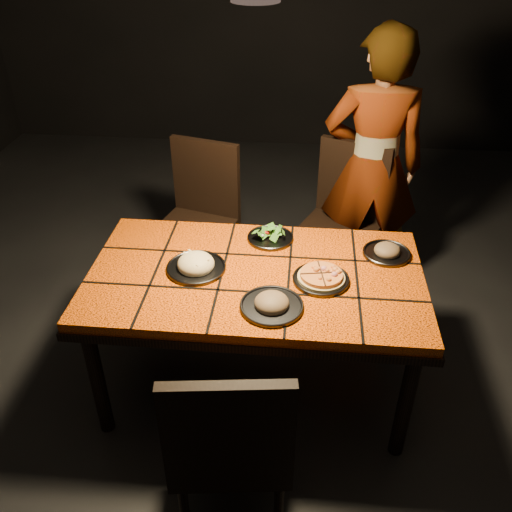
# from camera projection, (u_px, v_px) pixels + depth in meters

# --- Properties ---
(room_shell) EXTENTS (6.04, 7.04, 3.08)m
(room_shell) POSITION_uv_depth(u_px,v_px,m) (256.00, 121.00, 2.17)
(room_shell) COLOR black
(room_shell) RESTS_ON ground
(dining_table) EXTENTS (1.62, 0.92, 0.75)m
(dining_table) POSITION_uv_depth(u_px,v_px,m) (256.00, 286.00, 2.63)
(dining_table) COLOR #EF5607
(dining_table) RESTS_ON ground
(chair_near) EXTENTS (0.50, 0.50, 0.99)m
(chair_near) POSITION_uv_depth(u_px,v_px,m) (230.00, 443.00, 2.00)
(chair_near) COLOR black
(chair_near) RESTS_ON ground
(chair_far_left) EXTENTS (0.56, 0.56, 1.01)m
(chair_far_left) POSITION_uv_depth(u_px,v_px,m) (200.00, 210.00, 3.46)
(chair_far_left) COLOR black
(chair_far_left) RESTS_ON ground
(chair_far_right) EXTENTS (0.60, 0.60, 1.02)m
(chair_far_right) POSITION_uv_depth(u_px,v_px,m) (344.00, 213.00, 3.42)
(chair_far_right) COLOR black
(chair_far_right) RESTS_ON ground
(diner) EXTENTS (0.63, 0.41, 1.71)m
(diner) POSITION_uv_depth(u_px,v_px,m) (372.00, 168.00, 3.34)
(diner) COLOR brown
(diner) RESTS_ON ground
(plate_pizza) EXTENTS (0.27, 0.27, 0.04)m
(plate_pizza) POSITION_uv_depth(u_px,v_px,m) (321.00, 278.00, 2.53)
(plate_pizza) COLOR #36363B
(plate_pizza) RESTS_ON dining_table
(plate_pasta) EXTENTS (0.29, 0.29, 0.09)m
(plate_pasta) POSITION_uv_depth(u_px,v_px,m) (196.00, 265.00, 2.60)
(plate_pasta) COLOR #36363B
(plate_pasta) RESTS_ON dining_table
(plate_salad) EXTENTS (0.24, 0.24, 0.07)m
(plate_salad) POSITION_uv_depth(u_px,v_px,m) (270.00, 235.00, 2.83)
(plate_salad) COLOR #36363B
(plate_salad) RESTS_ON dining_table
(plate_mushroom_a) EXTENTS (0.28, 0.28, 0.09)m
(plate_mushroom_a) POSITION_uv_depth(u_px,v_px,m) (272.00, 303.00, 2.36)
(plate_mushroom_a) COLOR #36363B
(plate_mushroom_a) RESTS_ON dining_table
(plate_mushroom_b) EXTENTS (0.24, 0.24, 0.08)m
(plate_mushroom_b) POSITION_uv_depth(u_px,v_px,m) (387.00, 251.00, 2.71)
(plate_mushroom_b) COLOR #36363B
(plate_mushroom_b) RESTS_ON dining_table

